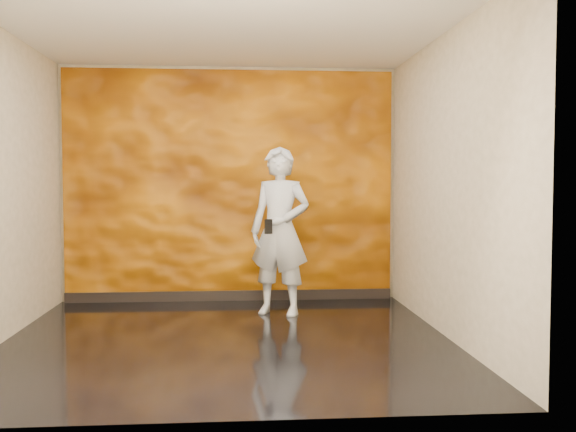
# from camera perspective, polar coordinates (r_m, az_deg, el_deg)

# --- Properties ---
(room) EXTENTS (4.02, 4.02, 2.81)m
(room) POSITION_cam_1_polar(r_m,az_deg,el_deg) (5.76, -5.40, 2.78)
(room) COLOR black
(room) RESTS_ON ground
(feature_wall) EXTENTS (3.90, 0.06, 2.75)m
(feature_wall) POSITION_cam_1_polar(r_m,az_deg,el_deg) (7.72, -5.17, 2.69)
(feature_wall) COLOR orange
(feature_wall) RESTS_ON ground
(baseboard) EXTENTS (3.90, 0.04, 0.12)m
(baseboard) POSITION_cam_1_polar(r_m,az_deg,el_deg) (7.79, -5.13, -7.06)
(baseboard) COLOR black
(baseboard) RESTS_ON ground
(man) EXTENTS (0.77, 0.66, 1.80)m
(man) POSITION_cam_1_polar(r_m,az_deg,el_deg) (6.88, -0.72, -1.34)
(man) COLOR #979DA5
(man) RESTS_ON ground
(phone) EXTENTS (0.08, 0.04, 0.15)m
(phone) POSITION_cam_1_polar(r_m,az_deg,el_deg) (6.61, -1.75, -0.95)
(phone) COLOR black
(phone) RESTS_ON man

